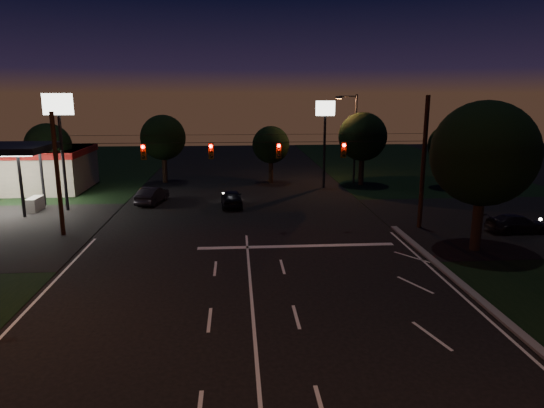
{
  "coord_description": "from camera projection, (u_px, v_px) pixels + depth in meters",
  "views": [
    {
      "loc": [
        -0.61,
        -16.53,
        9.12
      ],
      "look_at": [
        1.39,
        10.07,
        3.0
      ],
      "focal_mm": 32.0,
      "sensor_mm": 36.0,
      "label": 1
    }
  ],
  "objects": [
    {
      "name": "cross_street_right",
      "position": [
        521.0,
        222.0,
        35.16
      ],
      "size": [
        20.0,
        16.0,
        0.02
      ],
      "primitive_type": "cube",
      "color": "black",
      "rests_on": "ground"
    },
    {
      "name": "tree_far_e",
      "position": [
        448.0,
        146.0,
        46.98
      ],
      "size": [
        4.0,
        4.0,
        6.18
      ],
      "color": "black",
      "rests_on": "ground"
    },
    {
      "name": "tree_far_b",
      "position": [
        164.0,
        138.0,
        49.7
      ],
      "size": [
        4.6,
        4.6,
        6.98
      ],
      "color": "black",
      "rests_on": "ground"
    },
    {
      "name": "car_oncoming_b",
      "position": [
        152.0,
        195.0,
        40.89
      ],
      "size": [
        2.35,
        4.49,
        1.41
      ],
      "primitive_type": "imported",
      "rotation": [
        0.0,
        0.0,
        2.93
      ],
      "color": "black",
      "rests_on": "ground"
    },
    {
      "name": "utility_pole_left",
      "position": [
        64.0,
        235.0,
        31.85
      ],
      "size": [
        0.28,
        0.28,
        8.0
      ],
      "primitive_type": "cylinder",
      "color": "black",
      "rests_on": "ground"
    },
    {
      "name": "tree_far_d",
      "position": [
        362.0,
        137.0,
        48.2
      ],
      "size": [
        4.8,
        4.8,
        7.3
      ],
      "color": "black",
      "rests_on": "ground"
    },
    {
      "name": "ground",
      "position": [
        255.0,
        342.0,
        18.15
      ],
      "size": [
        140.0,
        140.0,
        0.0
      ],
      "primitive_type": "plane",
      "color": "black",
      "rests_on": "ground"
    },
    {
      "name": "tree_far_c",
      "position": [
        271.0,
        145.0,
        49.67
      ],
      "size": [
        3.8,
        3.8,
        5.86
      ],
      "color": "black",
      "rests_on": "ground"
    },
    {
      "name": "signal_span",
      "position": [
        245.0,
        150.0,
        31.46
      ],
      "size": [
        24.0,
        0.4,
        1.56
      ],
      "color": "black",
      "rests_on": "ground"
    },
    {
      "name": "tree_far_a",
      "position": [
        49.0,
        146.0,
        45.15
      ],
      "size": [
        4.2,
        4.2,
        6.42
      ],
      "color": "black",
      "rests_on": "ground"
    },
    {
      "name": "street_light_right_far",
      "position": [
        353.0,
        132.0,
        48.9
      ],
      "size": [
        2.2,
        0.35,
        9.0
      ],
      "color": "black",
      "rests_on": "ground"
    },
    {
      "name": "pole_sign_right",
      "position": [
        325.0,
        124.0,
        46.49
      ],
      "size": [
        1.8,
        0.3,
        8.4
      ],
      "color": "black",
      "rests_on": "ground"
    },
    {
      "name": "tree_right_near",
      "position": [
        483.0,
        155.0,
        27.75
      ],
      "size": [
        6.0,
        6.0,
        8.76
      ],
      "color": "black",
      "rests_on": "ground"
    },
    {
      "name": "car_oncoming_a",
      "position": [
        232.0,
        198.0,
        39.72
      ],
      "size": [
        1.9,
        4.25,
        1.42
      ],
      "primitive_type": "imported",
      "rotation": [
        0.0,
        0.0,
        3.2
      ],
      "color": "black",
      "rests_on": "ground"
    },
    {
      "name": "car_cross",
      "position": [
        518.0,
        224.0,
        32.34
      ],
      "size": [
        4.24,
        1.81,
        1.22
      ],
      "primitive_type": "imported",
      "rotation": [
        0.0,
        0.0,
        1.6
      ],
      "color": "black",
      "rests_on": "ground"
    },
    {
      "name": "stop_bar",
      "position": [
        296.0,
        246.0,
        29.54
      ],
      "size": [
        12.0,
        0.5,
        0.01
      ],
      "primitive_type": "cube",
      "color": "silver",
      "rests_on": "ground"
    },
    {
      "name": "gas_station",
      "position": [
        10.0,
        166.0,
        45.55
      ],
      "size": [
        14.2,
        16.1,
        5.25
      ],
      "color": "gray",
      "rests_on": "ground"
    },
    {
      "name": "pole_sign_left_near",
      "position": [
        59.0,
        122.0,
        36.94
      ],
      "size": [
        2.2,
        0.3,
        9.1
      ],
      "color": "black",
      "rests_on": "ground"
    },
    {
      "name": "utility_pole_right",
      "position": [
        419.0,
        228.0,
        33.6
      ],
      "size": [
        0.3,
        0.3,
        9.0
      ],
      "primitive_type": "cylinder",
      "color": "black",
      "rests_on": "ground"
    }
  ]
}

